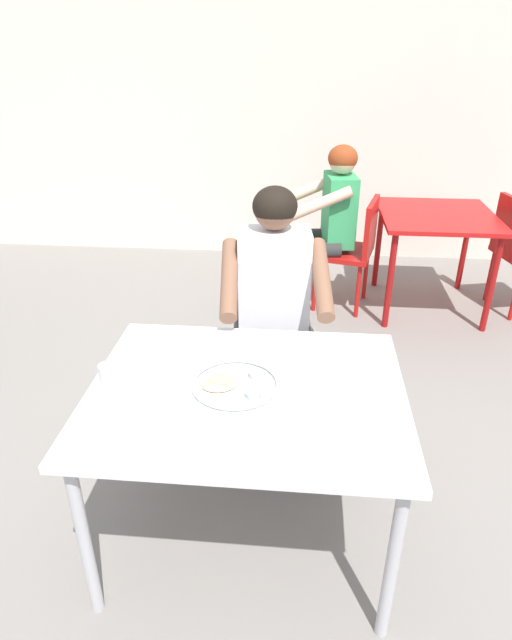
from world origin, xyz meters
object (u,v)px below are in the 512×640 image
(thali_tray, at_px, (235,384))
(drinking_cup, at_px, (109,376))
(chair_foreground, at_px, (273,321))
(chair_red_left, at_px, (354,246))
(table_foreground, at_px, (247,405))
(patron_background, at_px, (326,213))
(diner_foreground, at_px, (274,298))
(table_background_red, at_px, (436,226))

(thali_tray, relative_size, drinking_cup, 3.17)
(drinking_cup, height_order, chair_foreground, chair_foreground)
(thali_tray, xyz_separation_m, chair_red_left, (0.60, 2.21, -0.25))
(table_foreground, height_order, thali_tray, thali_tray)
(chair_red_left, bearing_deg, thali_tray, -105.11)
(thali_tray, distance_m, patron_background, 2.27)
(table_foreground, xyz_separation_m, patron_background, (0.34, 2.25, 0.06))
(table_foreground, bearing_deg, drinking_cup, -174.88)
(patron_background, bearing_deg, chair_red_left, -8.61)
(chair_foreground, xyz_separation_m, diner_foreground, (0.02, -0.22, 0.24))
(table_foreground, relative_size, table_background_red, 1.33)
(table_foreground, relative_size, patron_background, 0.95)
(table_foreground, distance_m, table_background_red, 2.53)
(drinking_cup, xyz_separation_m, diner_foreground, (0.54, 0.75, -0.02))
(diner_foreground, xyz_separation_m, chair_red_left, (0.50, 1.51, -0.26))
(diner_foreground, xyz_separation_m, table_background_red, (1.07, 1.56, -0.11))
(table_background_red, xyz_separation_m, chair_red_left, (-0.58, -0.04, -0.15))
(table_foreground, relative_size, thali_tray, 3.57)
(table_foreground, relative_size, chair_red_left, 1.37)
(chair_foreground, distance_m, chair_red_left, 1.39)
(chair_foreground, relative_size, table_background_red, 1.03)
(table_background_red, bearing_deg, thali_tray, -117.49)
(chair_red_left, bearing_deg, diner_foreground, -108.22)
(chair_foreground, bearing_deg, drinking_cup, -118.29)
(drinking_cup, xyz_separation_m, patron_background, (0.82, 2.30, -0.06))
(drinking_cup, xyz_separation_m, chair_red_left, (1.04, 2.26, -0.29))
(chair_foreground, height_order, table_background_red, chair_foreground)
(diner_foreground, distance_m, chair_red_left, 1.61)
(table_foreground, xyz_separation_m, chair_red_left, (0.55, 2.22, -0.17))
(chair_red_left, relative_size, patron_background, 0.69)
(thali_tray, distance_m, drinking_cup, 0.45)
(table_background_red, relative_size, chair_red_left, 1.03)
(drinking_cup, height_order, table_background_red, drinking_cup)
(patron_background, bearing_deg, table_background_red, 0.88)
(thali_tray, bearing_deg, diner_foreground, 81.95)
(table_foreground, height_order, chair_foreground, chair_foreground)
(thali_tray, xyz_separation_m, diner_foreground, (0.10, 0.70, 0.02))
(table_background_red, bearing_deg, drinking_cup, -125.00)
(thali_tray, bearing_deg, table_background_red, 62.51)
(thali_tray, bearing_deg, chair_red_left, 74.89)
(table_foreground, distance_m, chair_foreground, 0.94)
(table_background_red, distance_m, patron_background, 0.80)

